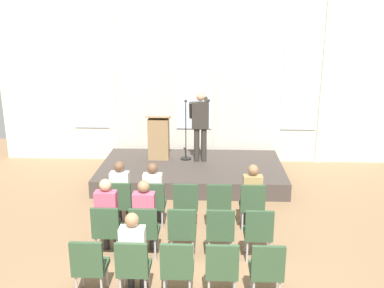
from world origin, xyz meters
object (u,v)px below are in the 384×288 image
at_px(chair_r0_c3, 219,203).
at_px(chair_r0_c4, 252,203).
at_px(chair_r1_c2, 182,229).
at_px(chair_r2_c4, 267,268).
at_px(chair_r0_c0, 120,201).
at_px(audience_r0_c0, 121,190).
at_px(audience_r1_c0, 107,213).
at_px(chair_r0_c1, 153,201).
at_px(chair_r2_c1, 133,265).
at_px(chair_r1_c0, 107,228).
at_px(chair_r1_c3, 220,230).
at_px(lectern, 159,138).
at_px(chair_r0_c2, 186,202).
at_px(chair_r2_c0, 89,264).
at_px(chair_r2_c2, 177,266).
at_px(audience_r0_c1, 153,191).
at_px(audience_r2_c1, 134,250).
at_px(chair_r2_c3, 222,267).
at_px(audience_r0_c4, 252,193).
at_px(mic_stand, 186,146).
at_px(chair_r1_c1, 145,229).
at_px(chair_r1_c4, 258,231).
at_px(speaker, 200,122).
at_px(audience_r1_c1, 145,214).

xyz_separation_m(chair_r0_c3, chair_r0_c4, (0.63, 0.00, 0.00)).
xyz_separation_m(chair_r1_c2, chair_r2_c4, (1.26, -1.11, 0.00)).
relative_size(chair_r0_c0, audience_r0_c0, 0.71).
bearing_deg(audience_r1_c0, chair_r0_c1, 58.59).
relative_size(chair_r1_c2, chair_r2_c1, 1.00).
xyz_separation_m(chair_r1_c0, chair_r1_c3, (1.89, 0.00, 0.00)).
relative_size(lectern, chair_r1_c0, 1.23).
relative_size(chair_r0_c2, chair_r2_c0, 1.00).
bearing_deg(lectern, chair_r2_c2, -80.72).
height_order(audience_r0_c1, audience_r2_c1, audience_r2_c1).
bearing_deg(chair_r2_c1, chair_r2_c4, 0.00).
relative_size(chair_r1_c2, chair_r2_c0, 1.00).
relative_size(chair_r0_c2, chair_r2_c3, 1.00).
relative_size(audience_r0_c4, audience_r1_c0, 0.93).
xyz_separation_m(audience_r0_c0, chair_r1_c2, (1.26, -1.19, -0.20)).
relative_size(mic_stand, chair_r0_c3, 1.65).
height_order(chair_r0_c3, chair_r2_c4, same).
relative_size(chair_r1_c0, chair_r1_c3, 1.00).
xyz_separation_m(chair_r1_c0, chair_r2_c2, (1.26, -1.11, 0.00)).
bearing_deg(chair_r1_c3, mic_stand, 100.86).
relative_size(chair_r0_c3, chair_r2_c4, 1.00).
distance_m(chair_r0_c1, chair_r1_c1, 1.11).
height_order(audience_r0_c0, chair_r2_c1, audience_r0_c0).
xyz_separation_m(chair_r0_c2, audience_r0_c4, (1.26, 0.08, 0.18)).
height_order(chair_r0_c0, chair_r0_c2, same).
height_order(chair_r0_c4, chair_r2_c0, same).
xyz_separation_m(chair_r0_c1, chair_r1_c3, (1.26, -1.11, 0.00)).
bearing_deg(chair_r0_c4, audience_r0_c0, 178.15).
height_order(chair_r1_c3, chair_r1_c4, same).
xyz_separation_m(chair_r1_c4, chair_r2_c0, (-2.52, -1.11, 0.00)).
relative_size(chair_r0_c1, chair_r1_c2, 1.00).
height_order(chair_r1_c3, audience_r2_c1, audience_r2_c1).
bearing_deg(chair_r2_c4, mic_stand, 105.17).
xyz_separation_m(chair_r0_c1, chair_r1_c1, (0.00, -1.11, 0.00)).
bearing_deg(chair_r2_c0, chair_r0_c2, 60.42).
bearing_deg(speaker, chair_r1_c1, -101.82).
xyz_separation_m(chair_r2_c0, chair_r2_c1, (0.63, 0.00, 0.00)).
bearing_deg(audience_r0_c1, chair_r2_c0, -105.30).
relative_size(lectern, chair_r2_c2, 1.23).
xyz_separation_m(audience_r0_c0, chair_r1_c0, (-0.00, -1.19, -0.20)).
bearing_deg(chair_r0_c2, lectern, 105.72).
height_order(audience_r1_c1, chair_r2_c2, audience_r1_c1).
bearing_deg(audience_r0_c1, chair_r1_c2, -62.15).
distance_m(audience_r0_c0, chair_r1_c3, 2.24).
xyz_separation_m(mic_stand, audience_r0_c4, (1.42, -2.95, -0.02)).
height_order(chair_r0_c0, chair_r1_c3, same).
bearing_deg(lectern, audience_r1_c1, -86.72).
bearing_deg(audience_r0_c4, chair_r1_c0, -154.67).
relative_size(chair_r0_c4, chair_r1_c0, 1.00).
bearing_deg(chair_r2_c2, chair_r0_c2, 90.00).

